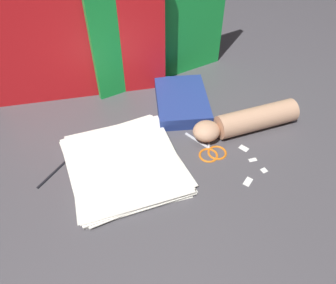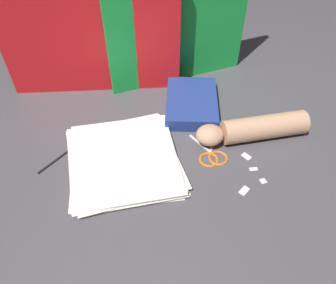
{
  "view_description": "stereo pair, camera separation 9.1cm",
  "coord_description": "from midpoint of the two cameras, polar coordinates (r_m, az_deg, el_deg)",
  "views": [
    {
      "loc": [
        -0.21,
        -0.63,
        0.71
      ],
      "look_at": [
        0.02,
        -0.03,
        0.06
      ],
      "focal_mm": 35.0,
      "sensor_mm": 36.0,
      "label": 1
    },
    {
      "loc": [
        -0.12,
        -0.65,
        0.71
      ],
      "look_at": [
        0.02,
        -0.03,
        0.06
      ],
      "focal_mm": 35.0,
      "sensor_mm": 36.0,
      "label": 2
    }
  ],
  "objects": [
    {
      "name": "ground_plane",
      "position": [
        0.97,
        0.93,
        -1.72
      ],
      "size": [
        6.0,
        6.0,
        0.0
      ],
      "primitive_type": "plane",
      "color": "#4C494F"
    },
    {
      "name": "backdrop_panel_left",
      "position": [
        1.11,
        -11.13,
        17.56
      ],
      "size": [
        0.57,
        0.12,
        0.41
      ],
      "color": "red",
      "rests_on": "ground_plane"
    },
    {
      "name": "backdrop_panel_center",
      "position": [
        1.13,
        4.5,
        22.06
      ],
      "size": [
        0.5,
        0.1,
        0.52
      ],
      "color": "green",
      "rests_on": "ground_plane"
    },
    {
      "name": "paper_stack",
      "position": [
        0.94,
        -4.89,
        -3.13
      ],
      "size": [
        0.33,
        0.35,
        0.02
      ],
      "color": "white",
      "rests_on": "ground_plane"
    },
    {
      "name": "book_closed",
      "position": [
        1.11,
        6.49,
        6.69
      ],
      "size": [
        0.23,
        0.28,
        0.04
      ],
      "color": "navy",
      "rests_on": "ground_plane"
    },
    {
      "name": "scissors",
      "position": [
        0.97,
        10.29,
        -2.12
      ],
      "size": [
        0.11,
        0.15,
        0.01
      ],
      "color": "silver",
      "rests_on": "ground_plane"
    },
    {
      "name": "hand_forearm",
      "position": [
        1.03,
        17.14,
        2.1
      ],
      "size": [
        0.34,
        0.09,
        0.07
      ],
      "color": "tan",
      "rests_on": "ground_plane"
    },
    {
      "name": "paper_scrap_near",
      "position": [
        0.99,
        16.08,
        -2.53
      ],
      "size": [
        0.03,
        0.03,
        0.0
      ],
      "color": "white",
      "rests_on": "ground_plane"
    },
    {
      "name": "paper_scrap_mid",
      "position": [
        0.91,
        15.97,
        -8.28
      ],
      "size": [
        0.04,
        0.03,
        0.0
      ],
      "color": "white",
      "rests_on": "ground_plane"
    },
    {
      "name": "paper_scrap_far",
      "position": [
        0.94,
        18.94,
        -6.58
      ],
      "size": [
        0.02,
        0.02,
        0.0
      ],
      "color": "white",
      "rests_on": "ground_plane"
    },
    {
      "name": "paper_scrap_side",
      "position": [
        0.96,
        17.31,
        -4.65
      ],
      "size": [
        0.02,
        0.01,
        0.0
      ],
      "color": "white",
      "rests_on": "ground_plane"
    },
    {
      "name": "pen",
      "position": [
        0.98,
        -16.58,
        -3.16
      ],
      "size": [
        0.1,
        0.08,
        0.01
      ],
      "color": "black",
      "rests_on": "ground_plane"
    }
  ]
}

